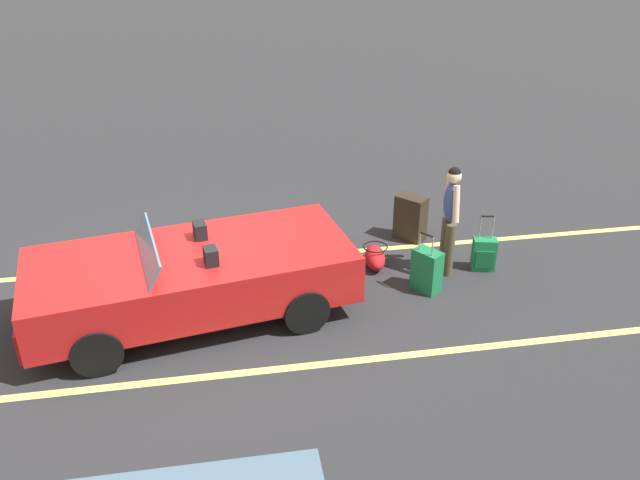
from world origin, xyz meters
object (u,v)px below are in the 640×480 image
at_px(convertible_car, 176,280).
at_px(suitcase_small_carryon, 484,254).
at_px(suitcase_medium_bright, 427,270).
at_px(traveler_person, 450,214).
at_px(suitcase_large_black, 411,218).
at_px(duffel_bag, 375,257).

xyz_separation_m(convertible_car, suitcase_small_carryon, (-4.44, -0.55, -0.34)).
bearing_deg(suitcase_medium_bright, traveler_person, 11.08).
xyz_separation_m(suitcase_medium_bright, suitcase_small_carryon, (-1.03, -0.42, -0.06)).
relative_size(suitcase_large_black, duffel_bag, 1.10).
xyz_separation_m(suitcase_large_black, duffel_bag, (0.78, 0.79, -0.21)).
bearing_deg(suitcase_small_carryon, suitcase_large_black, -132.25).
relative_size(convertible_car, traveler_person, 2.65).
bearing_deg(traveler_person, convertible_car, 11.96).
distance_m(suitcase_medium_bright, duffel_bag, 0.96).
height_order(suitcase_medium_bright, traveler_person, traveler_person).
bearing_deg(traveler_person, duffel_bag, -14.19).
bearing_deg(duffel_bag, convertible_car, 17.45).
xyz_separation_m(suitcase_small_carryon, traveler_person, (0.57, -0.04, 0.68)).
height_order(suitcase_medium_bright, duffel_bag, suitcase_medium_bright).
bearing_deg(suitcase_large_black, duffel_bag, -176.73).
relative_size(suitcase_medium_bright, suitcase_small_carryon, 1.06).
relative_size(suitcase_small_carryon, duffel_bag, 1.28).
xyz_separation_m(convertible_car, traveler_person, (-3.87, -0.59, 0.34)).
xyz_separation_m(suitcase_medium_bright, duffel_bag, (0.55, -0.77, -0.15)).
distance_m(suitcase_small_carryon, duffel_bag, 1.61).
bearing_deg(duffel_bag, suitcase_medium_bright, 125.16).
distance_m(suitcase_large_black, traveler_person, 1.26).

